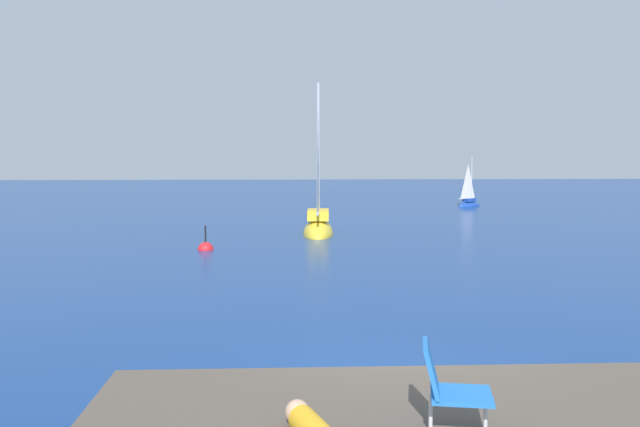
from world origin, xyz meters
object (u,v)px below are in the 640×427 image
sailboat_far (469,204)px  marker_buoy (206,250)px  sailboat_near (318,225)px  beach_chair (448,384)px

sailboat_far → marker_buoy: bearing=-158.2°
sailboat_near → marker_buoy: (-4.17, -4.32, -0.37)m
sailboat_near → marker_buoy: size_ratio=6.11×
sailboat_far → marker_buoy: (-14.63, -18.77, -0.18)m
marker_buoy → sailboat_near: bearing=46.0°
sailboat_near → sailboat_far: size_ratio=1.98×
sailboat_near → beach_chair: size_ratio=8.66×
beach_chair → sailboat_far: bearing=85.3°
beach_chair → sailboat_near: bearing=101.2°
sailboat_near → beach_chair: bearing=-176.4°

